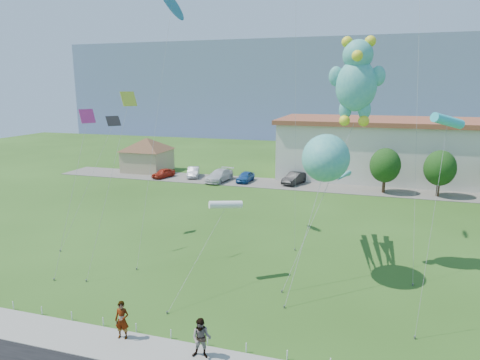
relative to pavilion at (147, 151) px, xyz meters
name	(u,v)px	position (x,y,z in m)	size (l,w,h in m)	color
ground	(199,328)	(24.00, -38.00, -3.02)	(160.00, 160.00, 0.00)	#284A15
sidewalk	(177,358)	(24.00, -40.75, -2.97)	(80.00, 2.50, 0.10)	gray
parking_strip	(302,185)	(24.00, -3.00, -2.99)	(70.00, 6.00, 0.06)	#59544C
hill_ridge	(346,87)	(24.00, 82.00, 9.48)	(160.00, 50.00, 25.00)	gray
pavilion	(147,151)	(0.00, 0.00, 0.00)	(9.20, 9.20, 5.00)	tan
rope_fence	(189,337)	(24.00, -39.30, -2.77)	(26.05, 0.05, 0.50)	white
tree_near	(385,165)	(34.00, -4.00, 0.36)	(3.60, 3.60, 5.47)	#3F2B19
tree_mid	(440,168)	(40.00, -4.00, 0.36)	(3.60, 3.60, 5.47)	#3F2B19
pedestrian_left	(122,320)	(20.72, -40.11, -1.93)	(0.73, 0.48, 1.99)	gray
pedestrian_right	(201,338)	(25.14, -40.40, -1.94)	(0.95, 0.74, 1.96)	gray
parked_car_red	(163,173)	(4.58, -3.90, -2.33)	(1.49, 3.69, 1.26)	#A22413
parked_car_silver	(193,172)	(8.42, -2.22, -2.27)	(1.47, 4.20, 1.39)	#AFAFB6
parked_car_white	(219,175)	(12.90, -3.80, -2.18)	(2.18, 5.37, 1.56)	silver
parked_car_blue	(245,177)	(16.37, -3.12, -2.29)	(1.60, 3.98, 1.36)	#19498E
parked_car_black	(295,178)	(22.92, -2.40, -2.21)	(1.60, 4.60, 1.51)	black
octopus_kite	(327,166)	(29.45, -28.13, 4.30)	(3.09, 12.46, 9.62)	teal
teddy_bear_kite	(357,79)	(30.97, -26.50, 10.04)	(5.45, 7.49, 15.85)	teal
small_kite_white	(225,205)	(23.28, -31.45, 1.94)	(1.87, 6.94, 5.44)	white
small_kite_blue	(171,9)	(15.75, -23.04, 15.75)	(2.22, 10.37, 19.98)	blue
small_kite_cyan	(447,123)	(35.83, -32.88, 7.74)	(1.24, 4.03, 11.30)	#2DBECD
small_kite_yellow	(124,119)	(15.41, -30.40, 7.35)	(1.40, 5.96, 12.16)	#D0D732
small_kite_pink	(84,133)	(11.84, -30.21, 6.23)	(1.58, 6.67, 10.85)	#DE3184
small_kite_black	(108,134)	(11.10, -26.10, 5.67)	(2.44, 6.37, 10.18)	black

